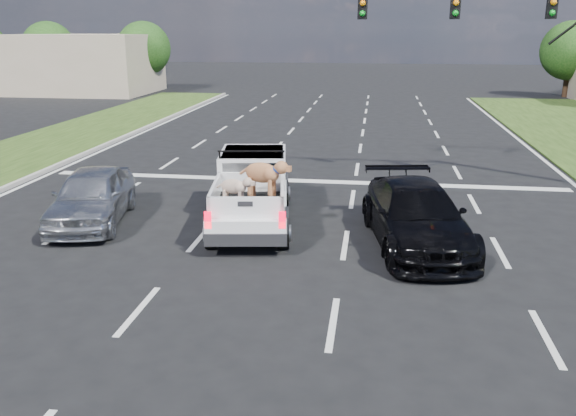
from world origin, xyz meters
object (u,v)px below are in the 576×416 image
(silver_sedan, at_px, (92,196))
(black_coupe, at_px, (416,216))
(traffic_signal, at_px, (542,33))
(pickup_truck, at_px, (252,189))

(silver_sedan, height_order, black_coupe, same)
(traffic_signal, height_order, pickup_truck, traffic_signal)
(traffic_signal, bearing_deg, silver_sedan, -154.63)
(traffic_signal, bearing_deg, black_coupe, -121.51)
(traffic_signal, distance_m, silver_sedan, 13.91)
(traffic_signal, relative_size, silver_sedan, 2.17)
(traffic_signal, relative_size, pickup_truck, 1.73)
(traffic_signal, bearing_deg, pickup_truck, -147.54)
(black_coupe, bearing_deg, pickup_truck, 153.63)
(traffic_signal, height_order, silver_sedan, traffic_signal)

